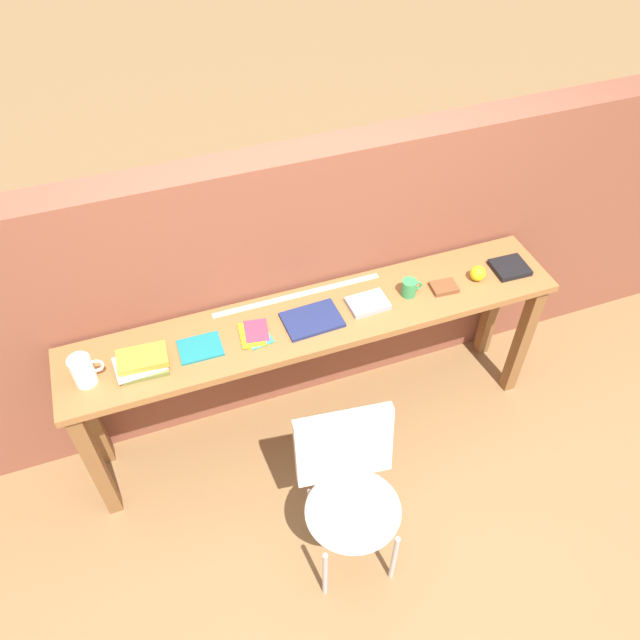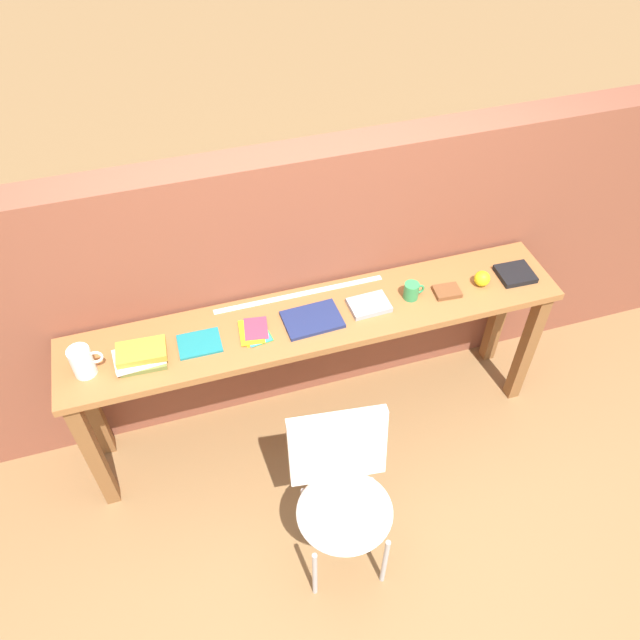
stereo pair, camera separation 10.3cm
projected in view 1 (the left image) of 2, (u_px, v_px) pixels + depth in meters
The scene contains 15 objects.
ground_plane at pixel (335, 461), 3.49m from camera, with size 40.00×40.00×0.00m, color olive.
brick_wall_back at pixel (295, 284), 3.33m from camera, with size 6.00×0.20×1.60m, color brown.
sideboard at pixel (317, 335), 3.16m from camera, with size 2.50×0.44×0.88m.
chair_white_moulded at pixel (350, 488), 2.80m from camera, with size 0.49×0.50×0.89m.
pitcher_white at pixel (83, 370), 2.72m from camera, with size 0.14×0.10×0.18m.
book_stack_leftmost at pixel (142, 363), 2.80m from camera, with size 0.25×0.17×0.08m.
magazine_cycling at pixel (200, 348), 2.90m from camera, with size 0.20×0.16×0.01m, color #19757A.
pamphlet_pile_colourful at pixel (255, 334), 2.96m from camera, with size 0.16×0.19×0.01m.
book_open_centre at pixel (312, 320), 3.02m from camera, with size 0.28×0.20×0.02m, color navy.
book_grey_hardcover at pixel (368, 303), 3.10m from camera, with size 0.20×0.14×0.03m, color #9E9EA3.
mug at pixel (409, 288), 3.13m from camera, with size 0.11×0.08×0.09m.
leather_journal_brown at pixel (444, 287), 3.18m from camera, with size 0.13×0.10×0.02m, color brown.
sports_ball_small at pixel (478, 273), 3.21m from camera, with size 0.08×0.08×0.08m, color yellow.
book_repair_rightmost at pixel (510, 268), 3.28m from camera, with size 0.18×0.16×0.03m, color black.
ruler_metal_back_edge at pixel (298, 295), 3.16m from camera, with size 0.88×0.03×0.00m, color silver.
Camera 1 is at (-0.71, -1.71, 3.07)m, focal length 35.00 mm.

